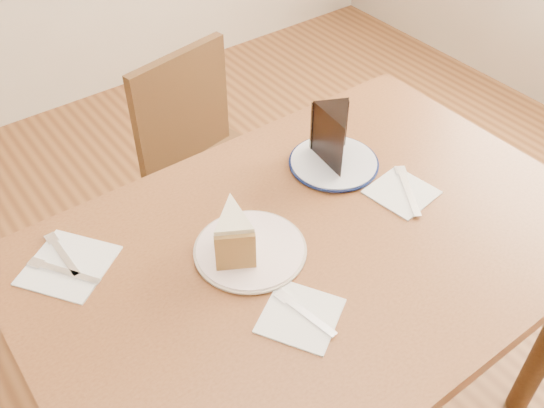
{
  "coord_description": "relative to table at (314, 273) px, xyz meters",
  "views": [
    {
      "loc": [
        -0.6,
        -0.65,
        1.66
      ],
      "look_at": [
        -0.04,
        0.1,
        0.8
      ],
      "focal_mm": 40.0,
      "sensor_mm": 36.0,
      "label": 1
    }
  ],
  "objects": [
    {
      "name": "knife_spare",
      "position": [
        -0.45,
        0.23,
        0.1
      ],
      "size": [
        0.1,
        0.14,
        0.0
      ],
      "primitive_type": "cube",
      "rotation": [
        0.0,
        0.0,
        0.58
      ],
      "color": "white",
      "rests_on": "napkin_spare"
    },
    {
      "name": "fork_cream",
      "position": [
        -0.14,
        -0.14,
        0.1
      ],
      "size": [
        0.04,
        0.14,
        0.0
      ],
      "primitive_type": "cube",
      "rotation": [
        0.0,
        0.0,
        0.16
      ],
      "color": "silver",
      "rests_on": "napkin_cream"
    },
    {
      "name": "fork_spare",
      "position": [
        -0.44,
        0.27,
        0.1
      ],
      "size": [
        0.02,
        0.14,
        0.0
      ],
      "primitive_type": "cube",
      "rotation": [
        0.0,
        0.0,
        0.02
      ],
      "color": "silver",
      "rests_on": "napkin_spare"
    },
    {
      "name": "napkin_navy",
      "position": [
        0.25,
        0.0,
        0.1
      ],
      "size": [
        0.15,
        0.15,
        0.0
      ],
      "primitive_type": "cube",
      "rotation": [
        0.0,
        0.0,
        0.14
      ],
      "color": "white",
      "rests_on": "table"
    },
    {
      "name": "plate_navy",
      "position": [
        0.2,
        0.17,
        0.1
      ],
      "size": [
        0.2,
        0.2,
        0.01
      ],
      "primitive_type": "cylinder",
      "color": "white",
      "rests_on": "table"
    },
    {
      "name": "chair_far",
      "position": [
        0.13,
        0.62,
        -0.19
      ],
      "size": [
        0.48,
        0.48,
        0.82
      ],
      "rotation": [
        0.0,
        0.0,
        3.33
      ],
      "color": "#331E0F",
      "rests_on": "ground"
    },
    {
      "name": "carrot_cake",
      "position": [
        -0.15,
        0.08,
        0.15
      ],
      "size": [
        0.12,
        0.13,
        0.09
      ],
      "primitive_type": null,
      "rotation": [
        0.0,
        0.0,
        -0.52
      ],
      "color": "beige",
      "rests_on": "plate_cream"
    },
    {
      "name": "table",
      "position": [
        0.0,
        0.0,
        0.0
      ],
      "size": [
        1.2,
        0.8,
        0.75
      ],
      "color": "#4F2A15",
      "rests_on": "ground"
    },
    {
      "name": "plate_cream",
      "position": [
        -0.13,
        0.06,
        0.1
      ],
      "size": [
        0.22,
        0.22,
        0.01
      ],
      "primitive_type": "cylinder",
      "color": "white",
      "rests_on": "table"
    },
    {
      "name": "chocolate_cake",
      "position": [
        0.19,
        0.17,
        0.17
      ],
      "size": [
        0.13,
        0.14,
        0.12
      ],
      "primitive_type": null,
      "rotation": [
        0.0,
        0.0,
        2.69
      ],
      "color": "black",
      "rests_on": "plate_navy"
    },
    {
      "name": "napkin_cream",
      "position": [
        -0.15,
        -0.13,
        0.1
      ],
      "size": [
        0.19,
        0.19,
        0.0
      ],
      "primitive_type": "cube",
      "rotation": [
        0.0,
        0.0,
        0.54
      ],
      "color": "white",
      "rests_on": "table"
    },
    {
      "name": "napkin_spare",
      "position": [
        -0.44,
        0.24,
        0.1
      ],
      "size": [
        0.22,
        0.22,
        0.0
      ],
      "primitive_type": "cube",
      "rotation": [
        0.0,
        0.0,
        0.61
      ],
      "color": "white",
      "rests_on": "table"
    },
    {
      "name": "knife_navy",
      "position": [
        0.27,
        -0.01,
        0.1
      ],
      "size": [
        0.1,
        0.15,
        0.0
      ],
      "primitive_type": "cube",
      "rotation": [
        0.0,
        0.0,
        -0.56
      ],
      "color": "silver",
      "rests_on": "napkin_navy"
    }
  ]
}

